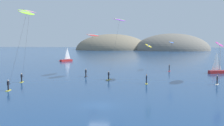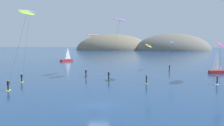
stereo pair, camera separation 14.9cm
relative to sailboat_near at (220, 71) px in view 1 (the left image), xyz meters
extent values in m
plane|color=navy|center=(-22.95, -36.31, -0.64)|extent=(600.00, 600.00, 0.00)
ellipsoid|color=slate|center=(1.87, 159.94, -0.64)|extent=(58.26, 39.22, 19.40)
ellipsoid|color=#7A705B|center=(-46.80, 168.69, -0.64)|extent=(62.30, 44.98, 26.87)
ellipsoid|color=slate|center=(2.71, 159.53, -0.64)|extent=(60.01, 41.09, 27.08)
cube|color=#B22323|center=(-0.29, -0.09, -0.29)|extent=(5.00, 2.70, 0.70)
cylinder|color=#B2B2B7|center=(-0.01, 0.00, 2.56)|extent=(0.12, 0.12, 5.00)
pyramid|color=white|center=(-0.87, -0.26, 2.38)|extent=(1.75, 0.58, 4.25)
cylinder|color=#A5A5AD|center=(-0.87, -0.26, 0.31)|extent=(1.75, 0.58, 0.08)
cube|color=#B22323|center=(-47.41, 33.45, -0.29)|extent=(4.22, 4.53, 0.70)
cone|color=#B22323|center=(-48.99, 31.65, -0.29)|extent=(1.92, 2.06, 0.67)
cylinder|color=#B2B2B7|center=(-47.61, 33.23, 2.56)|extent=(0.12, 0.12, 5.00)
pyramid|color=white|center=(-47.02, 33.91, 2.38)|extent=(1.25, 1.41, 4.25)
cylinder|color=#A5A5AD|center=(-47.02, 33.91, 0.31)|extent=(1.25, 1.41, 0.08)
cube|color=#2D2D33|center=(-30.27, -10.12, -0.60)|extent=(0.52, 1.53, 0.08)
cylinder|color=black|center=(-30.27, -10.12, -0.16)|extent=(0.22, 0.22, 0.80)
cube|color=black|center=(-30.27, -10.12, 0.54)|extent=(0.27, 0.37, 0.60)
sphere|color=beige|center=(-30.27, -10.12, 0.96)|extent=(0.22, 0.22, 0.22)
cylinder|color=black|center=(-30.20, -9.78, 0.42)|extent=(0.55, 0.16, 0.04)
ellipsoid|color=red|center=(-29.44, -6.29, 8.38)|extent=(2.86, 6.12, 0.65)
cylinder|color=#23D6DB|center=(-29.44, -6.29, 8.43)|extent=(1.34, 5.51, 0.16)
cylinder|color=#333338|center=(-29.82, -8.03, 4.35)|extent=(0.78, 3.51, 7.87)
cube|color=yellow|center=(-24.75, -14.25, -0.60)|extent=(0.82, 1.55, 0.08)
cylinder|color=black|center=(-24.75, -14.25, -0.16)|extent=(0.22, 0.22, 0.80)
cube|color=black|center=(-24.75, -14.25, 0.54)|extent=(0.31, 0.39, 0.60)
sphere|color=tan|center=(-24.75, -14.25, 0.96)|extent=(0.22, 0.22, 0.22)
cylinder|color=black|center=(-24.63, -13.93, 0.42)|extent=(0.53, 0.23, 0.04)
ellipsoid|color=purple|center=(-23.04, -9.71, 11.51)|extent=(3.22, 5.29, 0.71)
cylinder|color=#7ACC42|center=(-23.04, -9.71, 11.56)|extent=(1.85, 4.57, 0.16)
cylinder|color=#333338|center=(-23.83, -11.82, 5.91)|extent=(1.62, 4.25, 11.00)
cube|color=red|center=(-11.61, 2.92, -0.60)|extent=(0.78, 1.55, 0.08)
cylinder|color=black|center=(-11.61, 2.92, -0.16)|extent=(0.22, 0.22, 0.80)
cube|color=black|center=(-11.61, 2.92, 0.54)|extent=(0.27, 0.37, 0.60)
sphere|color=#9E7051|center=(-11.61, 2.92, 0.96)|extent=(0.22, 0.22, 0.22)
cylinder|color=black|center=(-11.54, 3.27, 0.42)|extent=(0.55, 0.15, 0.04)
ellipsoid|color=blue|center=(-10.86, 6.47, 6.66)|extent=(2.21, 5.48, 0.53)
cylinder|color=gold|center=(-10.86, 6.47, 6.71)|extent=(1.21, 5.02, 0.16)
cylinder|color=#333338|center=(-11.20, 4.87, 3.49)|extent=(0.71, 3.22, 6.15)
cube|color=yellow|center=(-38.53, -28.28, -0.60)|extent=(0.59, 1.54, 0.08)
cylinder|color=black|center=(-38.53, -28.28, -0.16)|extent=(0.22, 0.22, 0.80)
cube|color=black|center=(-38.53, -28.28, 0.54)|extent=(0.25, 0.37, 0.60)
sphere|color=tan|center=(-38.53, -28.28, 0.96)|extent=(0.22, 0.22, 0.22)
cylinder|color=black|center=(-38.48, -27.93, 0.42)|extent=(0.55, 0.13, 0.04)
ellipsoid|color=#8CD12D|center=(-37.67, -22.84, 11.91)|extent=(2.02, 4.91, 1.00)
cylinder|color=#722DD1|center=(-37.67, -22.84, 11.96)|extent=(0.87, 4.50, 0.16)
cylinder|color=#333338|center=(-38.07, -25.39, 6.11)|extent=(0.84, 5.12, 11.40)
cube|color=yellow|center=(-17.30, -18.69, -0.60)|extent=(0.45, 1.51, 0.08)
cylinder|color=#192338|center=(-17.30, -18.69, -0.16)|extent=(0.22, 0.22, 0.80)
cube|color=#192338|center=(-17.30, -18.69, 0.54)|extent=(0.22, 0.35, 0.60)
sphere|color=#9E7051|center=(-17.30, -18.69, 0.96)|extent=(0.22, 0.22, 0.22)
cylinder|color=black|center=(-17.28, -18.34, 0.42)|extent=(0.55, 0.07, 0.04)
ellipsoid|color=yellow|center=(-16.97, -13.46, 6.12)|extent=(1.65, 4.90, 0.87)
cylinder|color=#1432E0|center=(-16.97, -13.46, 6.17)|extent=(0.45, 4.58, 0.16)
cylinder|color=#333338|center=(-17.12, -15.90, 3.22)|extent=(0.33, 4.91, 5.61)
cube|color=silver|center=(-4.92, -17.94, -0.60)|extent=(0.95, 1.54, 0.08)
cylinder|color=black|center=(-4.92, -17.94, -0.16)|extent=(0.22, 0.22, 0.80)
cube|color=black|center=(-4.92, -17.94, 0.54)|extent=(0.29, 0.38, 0.60)
sphere|color=beige|center=(-4.92, -17.94, 0.96)|extent=(0.22, 0.22, 0.22)
cylinder|color=black|center=(-4.81, -17.61, 0.42)|extent=(0.54, 0.20, 0.04)
ellipsoid|color=#D62D9E|center=(-3.95, -14.83, 6.45)|extent=(3.17, 6.10, 1.07)
cylinder|color=#28D160|center=(-3.95, -14.83, 6.50)|extent=(1.82, 5.43, 0.16)
cylinder|color=#333338|center=(-4.38, -16.22, 3.38)|extent=(0.89, 2.81, 5.94)
cube|color=yellow|center=(-40.42, -19.54, -0.60)|extent=(0.66, 1.55, 0.08)
cylinder|color=black|center=(-40.42, -19.54, -0.16)|extent=(0.22, 0.22, 0.80)
cube|color=black|center=(-40.42, -19.54, 0.54)|extent=(0.22, 0.35, 0.60)
sphere|color=beige|center=(-40.42, -19.54, 0.96)|extent=(0.22, 0.22, 0.22)
cylinder|color=black|center=(-40.40, -19.19, 0.42)|extent=(0.55, 0.07, 0.04)
ellipsoid|color=pink|center=(-40.20, -15.74, 12.89)|extent=(1.87, 5.06, 0.62)
cylinder|color=#14895B|center=(-40.20, -15.74, 12.94)|extent=(0.43, 4.73, 0.16)
cylinder|color=#333338|center=(-40.30, -17.46, 6.61)|extent=(0.22, 3.48, 12.38)
camera|label=1|loc=(-17.30, -68.89, 7.09)|focal=45.00mm
camera|label=2|loc=(-17.15, -68.87, 7.09)|focal=45.00mm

